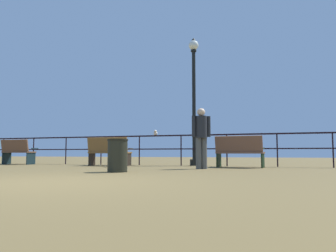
% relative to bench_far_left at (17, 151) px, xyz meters
% --- Properties ---
extents(ground_plane, '(60.00, 60.00, 0.00)m').
position_rel_bench_far_left_xyz_m(ground_plane, '(6.48, -6.12, -0.54)').
color(ground_plane, brown).
extents(pier_railing, '(19.49, 0.05, 1.09)m').
position_rel_bench_far_left_xyz_m(pier_railing, '(6.48, 0.90, 0.26)').
color(pier_railing, black).
rests_on(pier_railing, ground_plane).
extents(bench_far_left, '(1.44, 0.73, 0.97)m').
position_rel_bench_far_left_xyz_m(bench_far_left, '(0.00, 0.00, 0.00)').
color(bench_far_left, brown).
rests_on(bench_far_left, ground_plane).
extents(bench_near_left, '(1.53, 0.74, 0.99)m').
position_rel_bench_far_left_xyz_m(bench_near_left, '(4.10, -0.01, -0.00)').
color(bench_near_left, brown).
rests_on(bench_near_left, ground_plane).
extents(bench_near_right, '(1.47, 0.81, 0.96)m').
position_rel_bench_far_left_xyz_m(bench_near_right, '(8.63, -0.01, -0.02)').
color(bench_near_right, brown).
rests_on(bench_near_right, ground_plane).
extents(lamppost_center, '(0.36, 0.36, 4.65)m').
position_rel_bench_far_left_xyz_m(lamppost_center, '(6.91, 1.09, 2.15)').
color(lamppost_center, black).
rests_on(lamppost_center, ground_plane).
extents(person_at_railing, '(0.49, 0.34, 1.71)m').
position_rel_bench_far_left_xyz_m(person_at_railing, '(7.72, -1.22, 0.45)').
color(person_at_railing, '#4D4D49').
rests_on(person_at_railing, ground_plane).
extents(seagull_on_rail, '(0.22, 0.39, 0.18)m').
position_rel_bench_far_left_xyz_m(seagull_on_rail, '(5.51, 0.88, 0.64)').
color(seagull_on_rail, silver).
rests_on(seagull_on_rail, pier_railing).
extents(trash_bin, '(0.49, 0.49, 0.77)m').
position_rel_bench_far_left_xyz_m(trash_bin, '(6.21, -3.35, -0.15)').
color(trash_bin, black).
rests_on(trash_bin, ground_plane).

